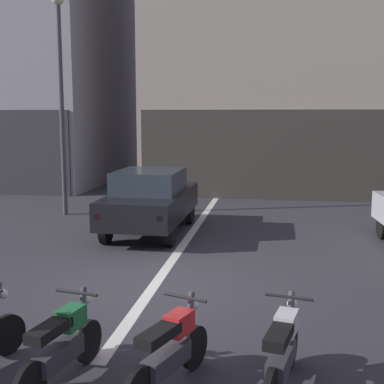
% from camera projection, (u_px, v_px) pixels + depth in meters
% --- Properties ---
extents(ground_plane, '(120.00, 120.00, 0.00)m').
position_uv_depth(ground_plane, '(154.00, 286.00, 9.19)').
color(ground_plane, '#333338').
extents(lane_centre_line, '(0.20, 18.00, 0.01)m').
position_uv_depth(lane_centre_line, '(201.00, 219.00, 15.05)').
color(lane_centre_line, silver).
rests_on(lane_centre_line, ground).
extents(building_mid_block, '(9.77, 9.12, 13.84)m').
position_uv_depth(building_mid_block, '(274.00, 23.00, 21.98)').
color(building_mid_block, '#B2A893').
rests_on(building_mid_block, ground).
extents(car_black_crossing_near, '(1.80, 4.12, 1.64)m').
position_uv_depth(car_black_crossing_near, '(151.00, 199.00, 13.15)').
color(car_black_crossing_near, black).
rests_on(car_black_crossing_near, ground).
extents(car_grey_down_street, '(1.96, 4.18, 1.64)m').
position_uv_depth(car_grey_down_street, '(268.00, 165.00, 22.13)').
color(car_grey_down_street, black).
rests_on(car_grey_down_street, ground).
extents(street_lamp, '(0.36, 0.36, 6.50)m').
position_uv_depth(street_lamp, '(61.00, 82.00, 15.19)').
color(street_lamp, '#47474C').
rests_on(street_lamp, ground).
extents(motorcycle_green_row_left_mid, '(0.55, 1.65, 0.98)m').
position_uv_depth(motorcycle_green_row_left_mid, '(62.00, 345.00, 5.78)').
color(motorcycle_green_row_left_mid, black).
rests_on(motorcycle_green_row_left_mid, ground).
extents(motorcycle_red_row_centre, '(0.71, 1.59, 0.98)m').
position_uv_depth(motorcycle_red_row_centre, '(170.00, 350.00, 5.65)').
color(motorcycle_red_row_centre, black).
rests_on(motorcycle_red_row_centre, ground).
extents(motorcycle_white_row_right_mid, '(0.56, 1.65, 0.98)m').
position_uv_depth(motorcycle_white_row_right_mid, '(282.00, 351.00, 5.64)').
color(motorcycle_white_row_right_mid, black).
rests_on(motorcycle_white_row_right_mid, ground).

